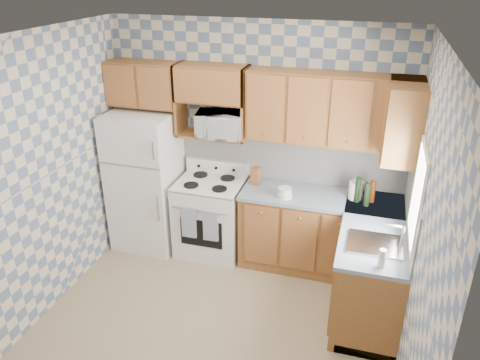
# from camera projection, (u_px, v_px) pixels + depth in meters

# --- Properties ---
(floor) EXTENTS (3.40, 3.40, 0.00)m
(floor) POSITION_uv_depth(u_px,v_px,m) (213.00, 327.00, 4.55)
(floor) COLOR #8A7556
(floor) RESTS_ON ground
(back_wall) EXTENTS (3.40, 0.02, 2.70)m
(back_wall) POSITION_uv_depth(u_px,v_px,m) (257.00, 142.00, 5.37)
(back_wall) COLOR slate
(back_wall) RESTS_ON ground
(right_wall) EXTENTS (0.02, 3.20, 2.70)m
(right_wall) POSITION_uv_depth(u_px,v_px,m) (420.00, 234.00, 3.54)
(right_wall) COLOR slate
(right_wall) RESTS_ON ground
(backsplash_back) EXTENTS (2.60, 0.02, 0.56)m
(backsplash_back) POSITION_uv_depth(u_px,v_px,m) (290.00, 158.00, 5.32)
(backsplash_back) COLOR silver
(backsplash_back) RESTS_ON back_wall
(backsplash_right) EXTENTS (0.02, 1.60, 0.56)m
(backsplash_right) POSITION_uv_depth(u_px,v_px,m) (412.00, 204.00, 4.31)
(backsplash_right) COLOR silver
(backsplash_right) RESTS_ON right_wall
(refrigerator) EXTENTS (0.75, 0.70, 1.68)m
(refrigerator) POSITION_uv_depth(u_px,v_px,m) (146.00, 181.00, 5.61)
(refrigerator) COLOR silver
(refrigerator) RESTS_ON floor
(stove_body) EXTENTS (0.76, 0.65, 0.90)m
(stove_body) POSITION_uv_depth(u_px,v_px,m) (211.00, 217.00, 5.59)
(stove_body) COLOR silver
(stove_body) RESTS_ON floor
(cooktop) EXTENTS (0.76, 0.65, 0.02)m
(cooktop) POSITION_uv_depth(u_px,v_px,m) (210.00, 183.00, 5.40)
(cooktop) COLOR silver
(cooktop) RESTS_ON stove_body
(backguard) EXTENTS (0.76, 0.08, 0.17)m
(backguard) POSITION_uv_depth(u_px,v_px,m) (217.00, 167.00, 5.60)
(backguard) COLOR silver
(backguard) RESTS_ON cooktop
(dish_towel_left) EXTENTS (0.17, 0.02, 0.37)m
(dish_towel_left) POSITION_uv_depth(u_px,v_px,m) (189.00, 223.00, 5.29)
(dish_towel_left) COLOR navy
(dish_towel_left) RESTS_ON stove_body
(dish_towel_right) EXTENTS (0.17, 0.02, 0.37)m
(dish_towel_right) POSITION_uv_depth(u_px,v_px,m) (211.00, 226.00, 5.22)
(dish_towel_right) COLOR navy
(dish_towel_right) RESTS_ON stove_body
(base_cabinets_back) EXTENTS (1.75, 0.60, 0.88)m
(base_cabinets_back) POSITION_uv_depth(u_px,v_px,m) (319.00, 233.00, 5.28)
(base_cabinets_back) COLOR brown
(base_cabinets_back) RESTS_ON floor
(base_cabinets_right) EXTENTS (0.60, 1.60, 0.88)m
(base_cabinets_right) POSITION_uv_depth(u_px,v_px,m) (370.00, 267.00, 4.70)
(base_cabinets_right) COLOR brown
(base_cabinets_right) RESTS_ON floor
(countertop_back) EXTENTS (1.77, 0.63, 0.04)m
(countertop_back) POSITION_uv_depth(u_px,v_px,m) (322.00, 197.00, 5.08)
(countertop_back) COLOR slate
(countertop_back) RESTS_ON base_cabinets_back
(countertop_right) EXTENTS (0.63, 1.60, 0.04)m
(countertop_right) POSITION_uv_depth(u_px,v_px,m) (375.00, 227.00, 4.51)
(countertop_right) COLOR slate
(countertop_right) RESTS_ON base_cabinets_right
(upper_cabinets_back) EXTENTS (1.75, 0.33, 0.74)m
(upper_cabinets_back) POSITION_uv_depth(u_px,v_px,m) (331.00, 109.00, 4.80)
(upper_cabinets_back) COLOR brown
(upper_cabinets_back) RESTS_ON back_wall
(upper_cabinets_fridge) EXTENTS (0.82, 0.33, 0.50)m
(upper_cabinets_fridge) POSITION_uv_depth(u_px,v_px,m) (144.00, 84.00, 5.30)
(upper_cabinets_fridge) COLOR brown
(upper_cabinets_fridge) RESTS_ON back_wall
(upper_cabinets_right) EXTENTS (0.33, 0.70, 0.74)m
(upper_cabinets_right) POSITION_uv_depth(u_px,v_px,m) (404.00, 121.00, 4.46)
(upper_cabinets_right) COLOR brown
(upper_cabinets_right) RESTS_ON right_wall
(microwave_shelf) EXTENTS (0.80, 0.33, 0.03)m
(microwave_shelf) POSITION_uv_depth(u_px,v_px,m) (213.00, 135.00, 5.31)
(microwave_shelf) COLOR brown
(microwave_shelf) RESTS_ON back_wall
(microwave) EXTENTS (0.56, 0.42, 0.28)m
(microwave) POSITION_uv_depth(u_px,v_px,m) (220.00, 125.00, 5.17)
(microwave) COLOR silver
(microwave) RESTS_ON microwave_shelf
(sink) EXTENTS (0.48, 0.40, 0.03)m
(sink) POSITION_uv_depth(u_px,v_px,m) (375.00, 244.00, 4.19)
(sink) COLOR #B7B7BC
(sink) RESTS_ON countertop_right
(window) EXTENTS (0.02, 0.66, 0.86)m
(window) POSITION_uv_depth(u_px,v_px,m) (418.00, 196.00, 3.90)
(window) COLOR white
(window) RESTS_ON right_wall
(bottle_0) EXTENTS (0.06, 0.06, 0.28)m
(bottle_0) POSITION_uv_depth(u_px,v_px,m) (358.00, 190.00, 4.90)
(bottle_0) COLOR black
(bottle_0) RESTS_ON countertop_back
(bottle_1) EXTENTS (0.06, 0.06, 0.26)m
(bottle_1) POSITION_uv_depth(u_px,v_px,m) (367.00, 194.00, 4.82)
(bottle_1) COLOR black
(bottle_1) RESTS_ON countertop_back
(bottle_2) EXTENTS (0.06, 0.06, 0.24)m
(bottle_2) POSITION_uv_depth(u_px,v_px,m) (372.00, 192.00, 4.90)
(bottle_2) COLOR #61260B
(bottle_2) RESTS_ON countertop_back
(knife_block) EXTENTS (0.11, 0.11, 0.20)m
(knife_block) POSITION_uv_depth(u_px,v_px,m) (256.00, 176.00, 5.31)
(knife_block) COLOR brown
(knife_block) RESTS_ON countertop_back
(electric_kettle) EXTENTS (0.15, 0.15, 0.19)m
(electric_kettle) POSITION_uv_depth(u_px,v_px,m) (356.00, 190.00, 4.98)
(electric_kettle) COLOR silver
(electric_kettle) RESTS_ON countertop_back
(food_containers) EXTENTS (0.16, 0.16, 0.11)m
(food_containers) POSITION_uv_depth(u_px,v_px,m) (285.00, 193.00, 5.02)
(food_containers) COLOR beige
(food_containers) RESTS_ON countertop_back
(soap_bottle) EXTENTS (0.06, 0.06, 0.17)m
(soap_bottle) POSITION_uv_depth(u_px,v_px,m) (382.00, 259.00, 3.85)
(soap_bottle) COLOR beige
(soap_bottle) RESTS_ON countertop_right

